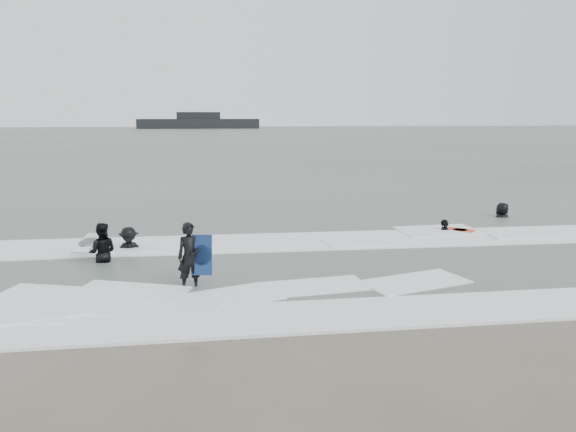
{
  "coord_description": "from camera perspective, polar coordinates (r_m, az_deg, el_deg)",
  "views": [
    {
      "loc": [
        -2.07,
        -11.41,
        4.15
      ],
      "look_at": [
        0.0,
        5.0,
        1.1
      ],
      "focal_mm": 35.0,
      "sensor_mm": 36.0,
      "label": 1
    }
  ],
  "objects": [
    {
      "name": "bodyboards",
      "position": [
        16.22,
        -1.86,
        -2.57
      ],
      "size": [
        12.93,
        5.9,
        1.25
      ],
      "color": "#10234D",
      "rests_on": "ground"
    },
    {
      "name": "surfer_right_near",
      "position": [
        20.41,
        15.63,
        -1.67
      ],
      "size": [
        1.04,
        0.78,
        1.64
      ],
      "primitive_type": "imported",
      "rotation": [
        0.0,
        0.0,
        -2.68
      ],
      "color": "black",
      "rests_on": "ground"
    },
    {
      "name": "surfer_breaker",
      "position": [
        17.73,
        -15.82,
        -3.49
      ],
      "size": [
        1.08,
        0.67,
        1.61
      ],
      "primitive_type": "imported",
      "rotation": [
        0.0,
        0.0,
        0.07
      ],
      "color": "black",
      "rests_on": "ground"
    },
    {
      "name": "sea",
      "position": [
        91.52,
        -5.95,
        7.83
      ],
      "size": [
        320.0,
        320.0,
        0.0
      ],
      "primitive_type": "plane",
      "color": "#47544C",
      "rests_on": "ground"
    },
    {
      "name": "surfer_wading",
      "position": [
        16.63,
        -18.31,
        -4.55
      ],
      "size": [
        0.84,
        0.66,
        1.7
      ],
      "primitive_type": "imported",
      "rotation": [
        0.0,
        0.0,
        3.16
      ],
      "color": "black",
      "rests_on": "ground"
    },
    {
      "name": "ground",
      "position": [
        12.31,
        2.96,
        -9.26
      ],
      "size": [
        320.0,
        320.0,
        0.0
      ],
      "primitive_type": "plane",
      "color": "brown",
      "rests_on": "ground"
    },
    {
      "name": "surf_foam",
      "position": [
        15.79,
        0.59,
        -4.63
      ],
      "size": [
        30.03,
        9.06,
        0.09
      ],
      "color": "white",
      "rests_on": "ground"
    },
    {
      "name": "vessel_horizon",
      "position": [
        151.83,
        -9.05,
        9.36
      ],
      "size": [
        31.62,
        5.65,
        4.29
      ],
      "color": "black",
      "rests_on": "ground"
    },
    {
      "name": "surfer_centre",
      "position": [
        13.69,
        -9.82,
        -7.35
      ],
      "size": [
        0.67,
        0.52,
        1.65
      ],
      "primitive_type": "imported",
      "rotation": [
        0.0,
        0.0,
        0.23
      ],
      "color": "black",
      "rests_on": "ground"
    },
    {
      "name": "surfer_right_far",
      "position": [
        23.98,
        20.91,
        -0.21
      ],
      "size": [
        1.02,
        0.87,
        1.78
      ],
      "primitive_type": "imported",
      "rotation": [
        0.0,
        0.0,
        -2.73
      ],
      "color": "black",
      "rests_on": "ground"
    }
  ]
}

